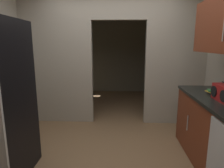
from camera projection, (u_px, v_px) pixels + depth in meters
ground at (107, 165)px, 2.57m from camera, size 20.00×20.00×0.00m
kitchen_partition at (110, 47)px, 3.75m from camera, size 3.56×0.12×2.80m
adjoining_room_shell at (115, 50)px, 5.60m from camera, size 3.56×2.73×2.80m
book_stack at (212, 92)px, 2.66m from camera, size 0.14×0.16×0.05m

